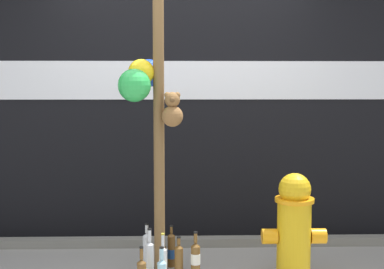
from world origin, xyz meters
TOP-DOWN VIEW (x-y plane):
  - building_wall at (0.00, 1.34)m, footprint 10.00×0.21m
  - curb_strip at (0.00, 0.98)m, footprint 8.00×0.12m
  - memorial_post at (-0.21, 0.28)m, footprint 0.66×0.49m
  - fire_hydrant at (0.88, 0.18)m, footprint 0.49×0.30m
  - bottle_0 at (-0.27, 0.39)m, footprint 0.07×0.07m
  - bottle_1 at (-0.13, 0.12)m, footprint 0.06×0.06m
  - bottle_2 at (-0.01, 0.26)m, footprint 0.07×0.07m
  - bottle_3 at (-0.07, 0.45)m, footprint 0.06×0.06m
  - bottle_4 at (0.12, 0.22)m, footprint 0.07×0.07m
  - bottle_7 at (-0.15, 0.39)m, footprint 0.08×0.08m
  - bottle_8 at (-0.17, 0.57)m, footprint 0.07×0.07m
  - bottle_9 at (-0.23, 0.14)m, footprint 0.06×0.06m

SIDE VIEW (x-z plane):
  - curb_strip at x=0.00m, z-range 0.00..0.08m
  - bottle_7 at x=-0.15m, z-range -0.03..0.26m
  - bottle_2 at x=-0.01m, z-range -0.03..0.28m
  - bottle_8 at x=-0.17m, z-range -0.04..0.31m
  - bottle_3 at x=-0.07m, z-range -0.04..0.31m
  - bottle_1 at x=-0.13m, z-range -0.05..0.33m
  - bottle_4 at x=0.12m, z-range -0.04..0.32m
  - bottle_0 at x=-0.27m, z-range -0.03..0.35m
  - bottle_9 at x=-0.23m, z-range -0.04..0.37m
  - fire_hydrant at x=0.88m, z-range 0.00..0.82m
  - building_wall at x=0.00m, z-range 0.00..3.34m
  - memorial_post at x=-0.21m, z-range 0.21..3.28m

